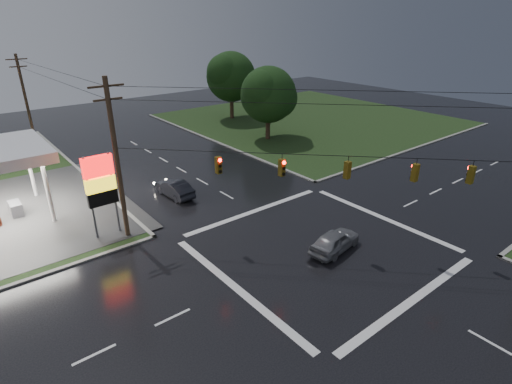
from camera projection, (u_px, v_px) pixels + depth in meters
ground at (319, 247)px, 26.89m from camera, size 120.00×120.00×0.00m
grass_ne at (311, 119)px, 60.33m from camera, size 36.00×36.00×0.08m
pylon_sign at (100, 183)px, 26.79m from camera, size 2.00×0.35×6.00m
utility_pole_nw at (117, 159)px, 25.96m from camera, size 2.20×0.32×11.00m
utility_pole_n at (26, 99)px, 46.44m from camera, size 2.20×0.32×10.50m
traffic_signals at (327, 156)px, 24.28m from camera, size 26.87×26.87×1.47m
tree_ne_near at (269, 95)px, 48.47m from camera, size 7.99×6.80×8.98m
tree_ne_far at (232, 77)px, 58.53m from camera, size 8.46×7.20×9.80m
car_north at (174, 188)px, 34.31m from camera, size 1.80×4.46×1.44m
car_crossing at (335, 241)px, 26.26m from camera, size 4.39×2.32×1.43m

